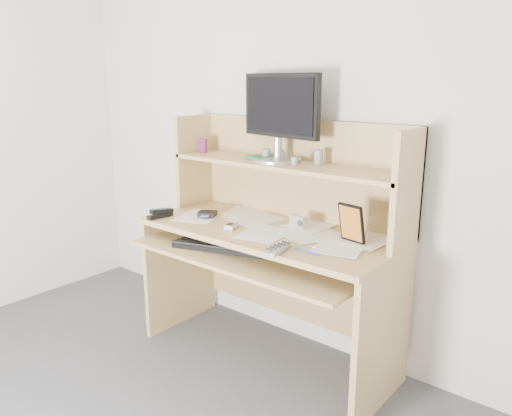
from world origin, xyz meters
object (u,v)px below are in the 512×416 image
Objects in this scene: tv_remote at (277,249)px; game_case at (352,223)px; desk at (276,235)px; monitor at (280,115)px; keyboard at (222,245)px.

tv_remote is 0.38m from game_case.
tv_remote is (0.27, -0.34, 0.07)m from desk.
desk is 0.64m from monitor.
game_case is 0.71m from monitor.
monitor is (-0.32, 0.44, 0.56)m from tv_remote.
keyboard is 2.65× the size of tv_remote.
desk is 6.97× the size of tv_remote.
tv_remote is at bearing -111.20° from game_case.
keyboard is (-0.17, -0.25, -0.03)m from desk.
desk is 0.44m from tv_remote.
tv_remote reaches higher than keyboard.
game_case is (0.46, -0.02, 0.16)m from desk.
monitor is at bearing 177.22° from game_case.
tv_remote is (0.43, -0.09, 0.10)m from keyboard.
keyboard is 0.45m from tv_remote.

